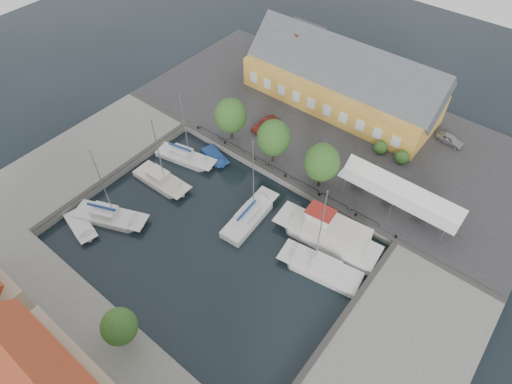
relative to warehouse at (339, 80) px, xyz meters
The scene contains 19 objects.
ground 28.82m from the warehouse, 84.77° to the right, with size 140.00×140.00×0.00m, color black.
north_quay 7.13m from the warehouse, 64.14° to the right, with size 56.00×26.00×1.00m, color #2D2D30.
west_quay 36.24m from the warehouse, 122.58° to the right, with size 12.00×24.00×1.00m, color slate.
east_quay 39.27m from the warehouse, 50.98° to the right, with size 12.00×24.00×1.00m, color slate.
south_bank 49.58m from the warehouse, 86.99° to the right, with size 56.00×14.00×1.00m, color slate.
quay_edge_fittings 23.99m from the warehouse, 83.67° to the right, with size 56.00×24.72×0.40m.
warehouse is the anchor object (origin of this frame).
tent_canopy 21.63m from the warehouse, 39.86° to the right, with size 14.00×4.00×2.83m.
quay_trees 16.37m from the warehouse, 87.91° to the right, with size 18.20×4.20×6.30m.
car_silver 17.36m from the warehouse, ahead, with size 1.49×3.71×1.26m, color #989C9F.
car_red 12.79m from the warehouse, 109.32° to the right, with size 1.46×4.19×1.38m, color #541813.
center_sailboat 25.77m from the warehouse, 81.34° to the right, with size 3.22×8.91×12.04m.
trawler 25.67m from the warehouse, 59.58° to the right, with size 12.63×4.81×5.00m.
east_boat_a 29.72m from the warehouse, 61.07° to the right, with size 9.35×4.33×12.68m.
west_boat_a 24.81m from the warehouse, 112.43° to the right, with size 8.69×4.11×11.21m.
west_boat_b 29.11m from the warehouse, 107.50° to the right, with size 8.14×2.91×11.03m.
west_boat_d 36.71m from the warehouse, 104.41° to the right, with size 9.15×5.86×11.85m.
launch_sw 39.87m from the warehouse, 105.58° to the right, with size 5.77×3.28×0.98m.
launch_nw 21.34m from the warehouse, 107.80° to the right, with size 4.95×3.09×0.88m.
Camera 1 is at (21.31, -20.70, 39.36)m, focal length 30.00 mm.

